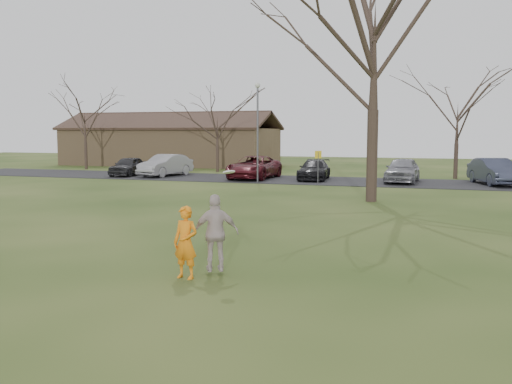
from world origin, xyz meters
TOP-DOWN VIEW (x-y plane):
  - ground at (0.00, 0.00)m, footprint 120.00×120.00m
  - parking_strip at (0.00, 25.00)m, footprint 62.00×6.50m
  - player_defender at (-0.26, -0.15)m, footprint 0.64×0.47m
  - car_0 at (-16.55, 24.52)m, footprint 2.04×4.19m
  - car_1 at (-13.81, 25.04)m, footprint 2.46×4.93m
  - car_2 at (-7.06, 24.93)m, footprint 2.67×5.59m
  - car_3 at (-2.96, 25.33)m, footprint 2.18×4.63m
  - car_4 at (2.74, 25.10)m, footprint 2.12×4.74m
  - car_5 at (8.11, 25.34)m, footprint 3.02×5.10m
  - catching_play at (0.26, 0.33)m, footprint 1.11×0.84m
  - building at (-20.00, 38.00)m, footprint 20.60×8.50m
  - lamp_post at (-6.00, 22.50)m, footprint 0.34×0.34m
  - sign_yellow at (-2.00, 22.00)m, footprint 0.35×0.35m
  - big_tree at (2.00, 15.00)m, footprint 9.00×9.00m
  - small_tree_row at (4.38, 30.06)m, footprint 55.00×5.90m

SIDE VIEW (x-z plane):
  - ground at x=0.00m, z-range 0.00..0.00m
  - parking_strip at x=0.00m, z-range 0.00..0.04m
  - car_3 at x=-2.96m, z-range 0.04..1.35m
  - car_0 at x=-16.55m, z-range 0.04..1.42m
  - player_defender at x=-0.26m, z-range 0.00..1.61m
  - car_2 at x=-7.06m, z-range 0.04..1.58m
  - car_1 at x=-13.81m, z-range 0.04..1.59m
  - car_4 at x=2.74m, z-range 0.04..1.62m
  - car_5 at x=8.11m, z-range 0.04..1.63m
  - catching_play at x=0.26m, z-range -0.19..2.12m
  - sign_yellow at x=-2.00m, z-range 0.41..2.49m
  - building at x=-20.00m, z-range -0.64..4.50m
  - small_tree_row at x=4.38m, z-range -0.36..8.14m
  - lamp_post at x=-6.00m, z-range 0.83..7.10m
  - big_tree at x=2.00m, z-range 0.00..14.00m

